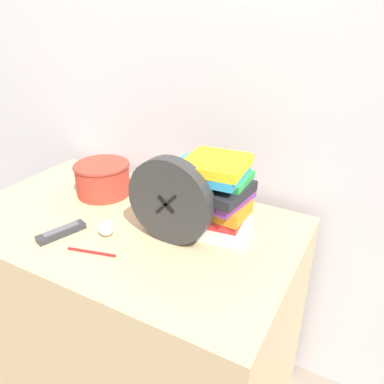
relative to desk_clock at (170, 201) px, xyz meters
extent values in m
cube|color=silver|center=(-0.19, 0.42, 0.29)|extent=(6.00, 0.04, 2.40)
cube|color=tan|center=(-0.19, 0.02, -0.52)|extent=(1.12, 0.66, 0.78)
cylinder|color=#333333|center=(0.00, 0.00, 0.00)|extent=(0.27, 0.05, 0.27)
cylinder|color=white|center=(0.00, -0.01, 0.00)|extent=(0.23, 0.01, 0.23)
cube|color=black|center=(0.00, -0.02, 0.00)|extent=(0.06, 0.01, 0.05)
cube|color=black|center=(0.00, -0.02, 0.00)|extent=(0.07, 0.01, 0.08)
cylinder|color=black|center=(0.00, -0.02, 0.00)|extent=(0.01, 0.01, 0.01)
cube|color=white|center=(0.09, 0.11, -0.11)|extent=(0.24, 0.17, 0.04)
cube|color=red|center=(0.08, 0.12, -0.08)|extent=(0.21, 0.18, 0.03)
cube|color=orange|center=(0.08, 0.12, -0.05)|extent=(0.22, 0.13, 0.04)
cube|color=#7A3899|center=(0.09, 0.12, -0.01)|extent=(0.21, 0.20, 0.03)
cube|color=#232328|center=(0.07, 0.11, 0.02)|extent=(0.26, 0.20, 0.03)
cube|color=green|center=(0.08, 0.13, 0.05)|extent=(0.21, 0.14, 0.02)
cube|color=#2D9ED1|center=(0.07, 0.10, 0.07)|extent=(0.22, 0.17, 0.03)
cube|color=yellow|center=(0.09, 0.11, 0.10)|extent=(0.19, 0.19, 0.03)
cylinder|color=#C63D2D|center=(-0.39, 0.15, -0.07)|extent=(0.20, 0.20, 0.12)
torus|color=#9F3024|center=(-0.39, 0.15, -0.02)|extent=(0.21, 0.21, 0.01)
cube|color=#333338|center=(-0.31, -0.14, -0.12)|extent=(0.08, 0.16, 0.02)
cube|color=#59595E|center=(-0.31, -0.14, -0.11)|extent=(0.06, 0.12, 0.00)
sphere|color=white|center=(-0.19, -0.07, -0.11)|extent=(0.05, 0.05, 0.05)
cylinder|color=#B21E1E|center=(-0.17, -0.17, -0.13)|extent=(0.15, 0.04, 0.01)
camera|label=1|loc=(0.51, -0.80, 0.51)|focal=35.00mm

